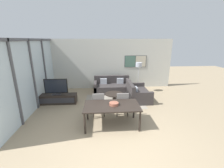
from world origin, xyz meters
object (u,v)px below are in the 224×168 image
at_px(dining_chair_left, 99,103).
at_px(fruit_bowl, 114,104).
at_px(dining_table, 112,107).
at_px(coffee_table, 114,95).
at_px(dining_chair_centre, 122,103).
at_px(sofa_side, 137,94).
at_px(floor_lamp, 139,67).
at_px(sofa_main, 112,87).
at_px(television, 56,87).
at_px(tv_console, 57,99).

bearing_deg(dining_chair_left, fruit_bowl, -53.19).
bearing_deg(dining_table, dining_chair_left, 122.46).
relative_size(coffee_table, dining_chair_centre, 0.89).
distance_m(sofa_side, floor_lamp, 1.50).
bearing_deg(dining_chair_left, dining_table, -57.54).
bearing_deg(sofa_side, fruit_bowl, 149.66).
relative_size(sofa_main, fruit_bowl, 6.46).
distance_m(television, coffee_table, 2.60).
relative_size(dining_chair_centre, fruit_bowl, 3.05).
height_order(tv_console, floor_lamp, floor_lamp).
bearing_deg(sofa_main, television, -151.83).
distance_m(dining_chair_left, floor_lamp, 3.34).
relative_size(sofa_side, dining_chair_centre, 1.72).
bearing_deg(fruit_bowl, coffee_table, 84.66).
bearing_deg(dining_table, sofa_side, 58.34).
relative_size(television, dining_table, 0.56).
height_order(tv_console, dining_chair_left, dining_chair_left).
relative_size(coffee_table, dining_chair_left, 0.89).
xyz_separation_m(fruit_bowl, floor_lamp, (1.56, 3.15, 0.60)).
height_order(sofa_side, dining_chair_centre, dining_chair_centre).
bearing_deg(fruit_bowl, floor_lamp, 63.56).
bearing_deg(dining_table, sofa_main, 85.55).
distance_m(television, dining_chair_centre, 3.04).
bearing_deg(floor_lamp, coffee_table, -140.38).
bearing_deg(television, dining_chair_centre, -25.56).
xyz_separation_m(dining_chair_left, floor_lamp, (2.07, 2.47, 0.87)).
height_order(coffee_table, dining_chair_centre, dining_chair_centre).
bearing_deg(dining_chair_centre, tv_console, 154.45).
relative_size(tv_console, dining_chair_left, 1.85).
distance_m(dining_chair_centre, fruit_bowl, 0.79).
height_order(sofa_side, dining_table, sofa_side).
xyz_separation_m(television, coffee_table, (2.56, 0.05, -0.48)).
bearing_deg(television, dining_table, -40.56).
bearing_deg(tv_console, television, 90.00).
relative_size(television, fruit_bowl, 3.33).
bearing_deg(tv_console, dining_chair_left, -34.50).
distance_m(television, fruit_bowl, 3.08).
distance_m(dining_table, floor_lamp, 3.62).
bearing_deg(fruit_bowl, dining_chair_centre, 60.75).
bearing_deg(floor_lamp, television, -163.22).
height_order(sofa_side, floor_lamp, floor_lamp).
xyz_separation_m(coffee_table, fruit_bowl, (-0.19, -2.01, 0.48)).
distance_m(television, dining_chair_left, 2.27).
bearing_deg(floor_lamp, dining_chair_left, -130.07).
distance_m(sofa_main, dining_chair_left, 2.75).
bearing_deg(fruit_bowl, dining_table, -174.76).
height_order(coffee_table, fruit_bowl, fruit_bowl).
xyz_separation_m(tv_console, sofa_main, (2.56, 1.37, 0.06)).
xyz_separation_m(sofa_main, dining_chair_left, (-0.70, -2.65, 0.23)).
height_order(coffee_table, floor_lamp, floor_lamp).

